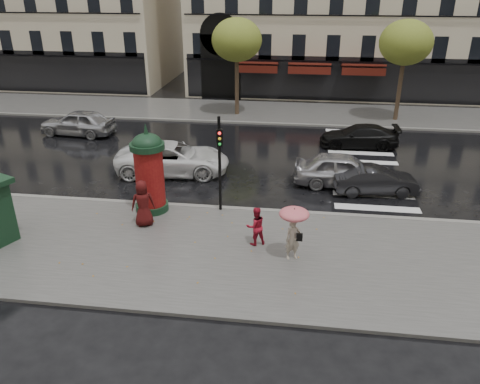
# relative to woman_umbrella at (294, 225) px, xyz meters

# --- Properties ---
(ground) EXTENTS (160.00, 160.00, 0.00)m
(ground) POSITION_rel_woman_umbrella_xyz_m (-2.51, 0.59, -1.41)
(ground) COLOR black
(ground) RESTS_ON ground
(near_sidewalk) EXTENTS (90.00, 7.00, 0.12)m
(near_sidewalk) POSITION_rel_woman_umbrella_xyz_m (-2.51, 0.09, -1.35)
(near_sidewalk) COLOR #474744
(near_sidewalk) RESTS_ON ground
(far_sidewalk) EXTENTS (90.00, 6.00, 0.12)m
(far_sidewalk) POSITION_rel_woman_umbrella_xyz_m (-2.51, 19.59, -1.35)
(far_sidewalk) COLOR #474744
(far_sidewalk) RESTS_ON ground
(near_kerb) EXTENTS (90.00, 0.25, 0.14)m
(near_kerb) POSITION_rel_woman_umbrella_xyz_m (-2.51, 3.59, -1.34)
(near_kerb) COLOR slate
(near_kerb) RESTS_ON ground
(far_kerb) EXTENTS (90.00, 0.25, 0.14)m
(far_kerb) POSITION_rel_woman_umbrella_xyz_m (-2.51, 16.59, -1.34)
(far_kerb) COLOR slate
(far_kerb) RESTS_ON ground
(zebra_crossing) EXTENTS (3.60, 11.75, 0.01)m
(zebra_crossing) POSITION_rel_woman_umbrella_xyz_m (3.49, 10.19, -1.40)
(zebra_crossing) COLOR silver
(zebra_crossing) RESTS_ON ground
(tree_far_left) EXTENTS (3.40, 3.40, 6.64)m
(tree_far_left) POSITION_rel_woman_umbrella_xyz_m (-4.51, 18.59, 3.76)
(tree_far_left) COLOR #38281C
(tree_far_left) RESTS_ON ground
(tree_far_right) EXTENTS (3.40, 3.40, 6.64)m
(tree_far_right) POSITION_rel_woman_umbrella_xyz_m (6.49, 18.59, 3.76)
(tree_far_right) COLOR #38281C
(tree_far_right) RESTS_ON ground
(woman_umbrella) EXTENTS (1.02, 1.02, 1.95)m
(woman_umbrella) POSITION_rel_woman_umbrella_xyz_m (0.00, 0.00, 0.00)
(woman_umbrella) COLOR #BAAC99
(woman_umbrella) RESTS_ON near_sidewalk
(woman_red) EXTENTS (0.88, 0.81, 1.46)m
(woman_red) POSITION_rel_woman_umbrella_xyz_m (-1.35, 0.78, -0.56)
(woman_red) COLOR maroon
(woman_red) RESTS_ON near_sidewalk
(man_burgundy) EXTENTS (1.06, 0.88, 1.86)m
(man_burgundy) POSITION_rel_woman_umbrella_xyz_m (-5.81, 1.66, -0.36)
(man_burgundy) COLOR #420D0D
(man_burgundy) RESTS_ON near_sidewalk
(morris_column) EXTENTS (1.39, 1.39, 3.73)m
(morris_column) POSITION_rel_woman_umbrella_xyz_m (-5.91, 2.99, 0.50)
(morris_column) COLOR black
(morris_column) RESTS_ON near_sidewalk
(traffic_light) EXTENTS (0.28, 0.39, 3.99)m
(traffic_light) POSITION_rel_woman_umbrella_xyz_m (-3.07, 3.31, 1.13)
(traffic_light) COLOR black
(traffic_light) RESTS_ON near_sidewalk
(car_silver) EXTENTS (4.61, 1.86, 1.57)m
(car_silver) POSITION_rel_woman_umbrella_xyz_m (2.16, 6.89, -0.62)
(car_silver) COLOR #ABAAAF
(car_silver) RESTS_ON ground
(car_darkgrey) EXTENTS (3.91, 1.75, 1.25)m
(car_darkgrey) POSITION_rel_woman_umbrella_xyz_m (3.55, 6.18, -0.78)
(car_darkgrey) COLOR black
(car_darkgrey) RESTS_ON ground
(car_white) EXTENTS (5.84, 3.21, 1.55)m
(car_white) POSITION_rel_woman_umbrella_xyz_m (-6.18, 7.36, -0.63)
(car_white) COLOR white
(car_white) RESTS_ON ground
(car_black) EXTENTS (4.50, 1.94, 1.29)m
(car_black) POSITION_rel_woman_umbrella_xyz_m (3.44, 12.70, -0.76)
(car_black) COLOR black
(car_black) RESTS_ON ground
(car_far_silver) EXTENTS (4.75, 2.19, 1.58)m
(car_far_silver) POSITION_rel_woman_umbrella_xyz_m (-13.70, 12.74, -0.62)
(car_far_silver) COLOR #A2A3A7
(car_far_silver) RESTS_ON ground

